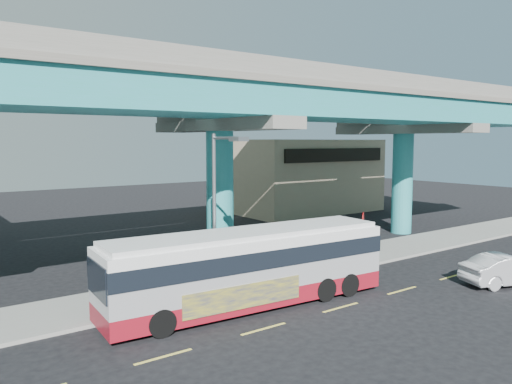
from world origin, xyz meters
TOP-DOWN VIEW (x-y plane):
  - ground at (0.00, 0.00)m, footprint 120.00×120.00m
  - sidewalk at (0.00, 5.50)m, footprint 70.00×4.00m
  - lane_markings at (-0.00, -0.30)m, footprint 58.00×0.12m
  - viaduct at (-0.00, 9.11)m, footprint 52.00×12.40m
  - building_beige at (18.00, 22.98)m, footprint 14.00×10.23m
  - transit_bus at (-2.93, 2.08)m, footprint 12.59×3.53m
  - sedan at (8.82, -2.72)m, footprint 4.57×5.54m
  - street_lamp at (-3.43, 3.46)m, footprint 0.50×2.33m
  - stop_sign at (6.31, 4.18)m, footprint 0.69×0.52m

SIDE VIEW (x-z plane):
  - ground at x=0.00m, z-range 0.00..0.00m
  - lane_markings at x=0.00m, z-range 0.00..0.01m
  - sidewalk at x=0.00m, z-range 0.00..0.15m
  - sedan at x=8.82m, z-range 0.00..1.48m
  - transit_bus at x=-2.93m, z-range 0.15..3.35m
  - stop_sign at x=6.31m, z-range 0.78..3.56m
  - building_beige at x=18.00m, z-range 0.01..7.01m
  - street_lamp at x=-3.43m, z-range 1.25..8.27m
  - viaduct at x=0.00m, z-range 3.29..14.99m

